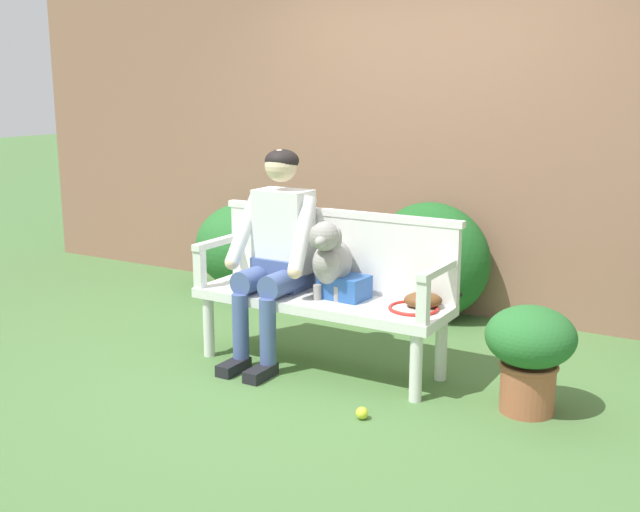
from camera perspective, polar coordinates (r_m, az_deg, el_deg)
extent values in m
plane|color=#4C753D|center=(4.82, 0.00, -8.18)|extent=(40.00, 40.00, 0.00)
cube|color=#936651|center=(6.05, 8.27, 8.21)|extent=(8.00, 0.30, 2.53)
ellipsoid|color=#286B2D|center=(6.54, -5.04, 0.74)|extent=(0.99, 0.86, 0.75)
ellipsoid|color=#1E5B23|center=(5.78, 8.13, -0.32)|extent=(0.90, 0.64, 0.87)
cube|color=white|center=(4.69, 0.00, -3.34)|extent=(1.59, 0.49, 0.06)
cylinder|color=white|center=(5.00, -8.20, -5.16)|extent=(0.07, 0.07, 0.39)
cylinder|color=white|center=(4.30, 7.08, -8.13)|extent=(0.07, 0.07, 0.39)
cylinder|color=white|center=(5.28, -5.71, -4.14)|extent=(0.07, 0.07, 0.39)
cylinder|color=white|center=(4.62, 8.92, -6.70)|extent=(0.07, 0.07, 0.39)
cube|color=white|center=(4.81, 1.30, 0.24)|extent=(1.59, 0.05, 0.46)
cube|color=white|center=(4.76, 1.31, 3.18)|extent=(1.63, 0.06, 0.04)
cube|color=white|center=(4.91, -8.85, -0.95)|extent=(0.06, 0.06, 0.24)
cube|color=white|center=(5.04, -7.43, 1.06)|extent=(0.06, 0.49, 0.04)
cube|color=white|center=(4.15, 7.61, -3.43)|extent=(0.06, 0.06, 0.24)
cube|color=white|center=(4.30, 8.73, -0.98)|extent=(0.06, 0.49, 0.04)
cube|color=black|center=(4.76, -6.39, -8.12)|extent=(0.10, 0.24, 0.07)
cylinder|color=#475B93|center=(4.74, -5.87, -5.16)|extent=(0.10, 0.10, 0.40)
cylinder|color=#475B93|center=(4.79, -4.83, -1.69)|extent=(0.15, 0.31, 0.15)
cube|color=black|center=(4.65, -4.39, -8.59)|extent=(0.10, 0.24, 0.07)
cylinder|color=#475B93|center=(4.63, -3.87, -5.55)|extent=(0.10, 0.10, 0.40)
cylinder|color=#475B93|center=(4.68, -2.83, -2.00)|extent=(0.15, 0.31, 0.15)
cube|color=#475B93|center=(4.86, -2.80, -1.22)|extent=(0.32, 0.24, 0.20)
cube|color=white|center=(4.82, -2.70, 1.83)|extent=(0.34, 0.22, 0.52)
cylinder|color=white|center=(4.84, -5.55, 2.07)|extent=(0.14, 0.33, 0.45)
sphere|color=beige|center=(4.80, -6.51, -0.48)|extent=(0.09, 0.09, 0.09)
cylinder|color=white|center=(4.61, -1.32, 1.60)|extent=(0.14, 0.33, 0.45)
sphere|color=beige|center=(4.54, -1.87, -1.14)|extent=(0.09, 0.09, 0.09)
sphere|color=beige|center=(4.74, -2.89, 6.67)|extent=(0.20, 0.20, 0.20)
ellipsoid|color=black|center=(4.75, -2.82, 7.04)|extent=(0.21, 0.21, 0.14)
cylinder|color=gray|center=(4.60, -0.20, -2.67)|extent=(0.05, 0.05, 0.09)
cylinder|color=gray|center=(4.57, 1.31, -2.80)|extent=(0.05, 0.05, 0.09)
cylinder|color=gray|center=(4.79, 0.54, -2.06)|extent=(0.05, 0.05, 0.09)
cylinder|color=gray|center=(4.76, 2.00, -2.17)|extent=(0.05, 0.05, 0.09)
ellipsoid|color=gray|center=(4.64, 0.92, -0.47)|extent=(0.30, 0.39, 0.28)
sphere|color=gray|center=(4.52, 0.49, -0.52)|extent=(0.16, 0.16, 0.16)
sphere|color=gray|center=(4.46, 0.37, 1.47)|extent=(0.17, 0.17, 0.17)
ellipsoid|color=gray|center=(4.39, 0.07, 1.07)|extent=(0.09, 0.12, 0.06)
ellipsoid|color=gray|center=(4.49, -0.48, 1.41)|extent=(0.06, 0.05, 0.13)
ellipsoid|color=gray|center=(4.45, 1.31, 1.30)|extent=(0.06, 0.05, 0.13)
sphere|color=gray|center=(4.78, 1.48, 0.59)|extent=(0.08, 0.08, 0.08)
torus|color=red|center=(4.44, 6.90, -3.83)|extent=(0.37, 0.37, 0.02)
cylinder|color=silver|center=(4.44, 6.90, -3.91)|extent=(0.25, 0.25, 0.00)
cube|color=red|center=(4.55, 8.32, -3.39)|extent=(0.06, 0.08, 0.02)
cylinder|color=black|center=(4.66, 9.46, -3.07)|extent=(0.10, 0.22, 0.03)
ellipsoid|color=brown|center=(4.47, 7.60, -3.25)|extent=(0.27, 0.25, 0.09)
cube|color=#2856A3|center=(4.63, 1.78, -2.28)|extent=(0.29, 0.22, 0.14)
sphere|color=#CCDB33|center=(4.11, 3.11, -11.48)|extent=(0.07, 0.07, 0.07)
cylinder|color=#A85B3D|center=(4.30, 15.04, -9.41)|extent=(0.29, 0.29, 0.26)
torus|color=#A85B3D|center=(4.26, 15.14, -7.80)|extent=(0.31, 0.31, 0.02)
ellipsoid|color=#286B2D|center=(4.21, 15.27, -5.75)|extent=(0.47, 0.47, 0.32)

